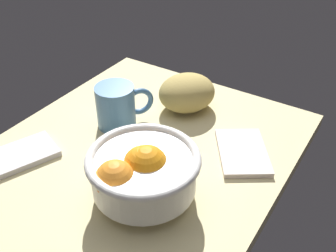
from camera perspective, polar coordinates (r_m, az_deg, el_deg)
name	(u,v)px	position (r cm, az deg, el deg)	size (l,w,h in cm)	color
ground_plane	(139,156)	(84.42, -4.14, -4.31)	(67.72, 57.95, 3.00)	#CEC08B
fruit_bowl	(142,171)	(69.15, -3.76, -6.48)	(19.86, 19.86, 10.99)	white
bread_loaf	(186,92)	(94.67, 2.55, 4.84)	(13.71, 12.08, 8.43)	tan
napkin_folded	(21,155)	(86.52, -20.26, -3.89)	(13.94, 8.78, 1.22)	silver
napkin_spare	(242,152)	(83.38, 10.59, -3.67)	(14.66, 9.60, 1.14)	silver
mug	(117,106)	(88.91, -7.24, 2.84)	(11.83, 9.93, 9.71)	teal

